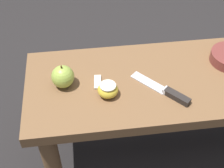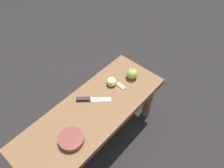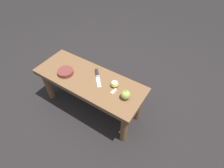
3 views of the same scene
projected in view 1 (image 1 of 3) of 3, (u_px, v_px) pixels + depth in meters
ground_plane at (161, 144)px, 1.34m from camera, size 8.00×8.00×0.00m
wooden_bench at (172, 92)px, 1.10m from camera, size 1.00×0.38×0.40m
knife at (168, 92)px, 0.99m from camera, size 0.17×0.18×0.02m
apple_whole at (63, 77)px, 1.00m from camera, size 0.07×0.07×0.08m
apple_cut at (108, 90)px, 0.98m from camera, size 0.07×0.07×0.04m
apple_slice_near_knife at (98, 82)px, 1.03m from camera, size 0.03×0.06×0.01m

